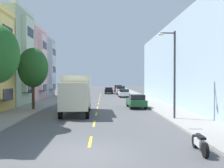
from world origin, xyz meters
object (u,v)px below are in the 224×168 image
(parked_sedan_white, at_px, (124,93))
(parked_pickup_burgundy, at_px, (118,89))
(parked_motorcycle, at_px, (200,143))
(parked_suv_teal, at_px, (77,91))
(street_lamp, at_px, (173,68))
(parked_pickup_silver, at_px, (121,90))
(street_tree_second, at_px, (33,68))
(parked_hatchback_forest, at_px, (136,101))
(delivery_box_truck, at_px, (77,92))
(moving_black_sedan, at_px, (109,90))
(parked_hatchback_champagne, at_px, (72,94))

(parked_sedan_white, xyz_separation_m, parked_pickup_burgundy, (0.11, 18.70, 0.08))
(parked_motorcycle, bearing_deg, parked_suv_teal, 103.85)
(street_lamp, distance_m, parked_pickup_silver, 33.81)
(street_tree_second, relative_size, parked_suv_teal, 1.27)
(parked_sedan_white, height_order, parked_hatchback_forest, parked_hatchback_forest)
(parked_suv_teal, distance_m, parked_motorcycle, 38.39)
(parked_sedan_white, relative_size, parked_hatchback_forest, 1.11)
(parked_suv_teal, distance_m, parked_hatchback_forest, 22.52)
(street_lamp, height_order, parked_motorcycle, street_lamp)
(parked_sedan_white, bearing_deg, parked_pickup_silver, 89.60)
(delivery_box_truck, distance_m, parked_sedan_white, 21.97)
(street_lamp, bearing_deg, parked_pickup_silver, 92.70)
(street_tree_second, bearing_deg, moving_black_sedan, 74.60)
(street_lamp, height_order, parked_hatchback_champagne, street_lamp)
(parked_hatchback_forest, bearing_deg, street_lamp, -78.08)
(delivery_box_truck, relative_size, parked_motorcycle, 3.80)
(moving_black_sedan, bearing_deg, street_lamp, -83.45)
(street_tree_second, relative_size, delivery_box_truck, 0.79)
(parked_sedan_white, bearing_deg, parked_pickup_burgundy, 89.68)
(parked_pickup_burgundy, relative_size, parked_motorcycle, 2.59)
(parked_motorcycle, bearing_deg, street_lamp, 81.89)
(street_lamp, relative_size, parked_hatchback_forest, 1.65)
(parked_pickup_burgundy, relative_size, moving_black_sedan, 1.18)
(parked_pickup_silver, bearing_deg, parked_hatchback_forest, -90.27)
(parked_sedan_white, bearing_deg, parked_hatchback_forest, -90.21)
(parked_hatchback_champagne, bearing_deg, street_tree_second, -98.13)
(parked_hatchback_champagne, height_order, moving_black_sedan, parked_hatchback_champagne)
(parked_hatchback_champagne, height_order, parked_motorcycle, parked_hatchback_champagne)
(street_lamp, distance_m, parked_pickup_burgundy, 44.05)
(parked_suv_teal, xyz_separation_m, parked_hatchback_champagne, (0.12, -8.00, -0.23))
(street_tree_second, relative_size, parked_pickup_burgundy, 1.15)
(parked_pickup_burgundy, height_order, parked_hatchback_champagne, parked_pickup_burgundy)
(street_lamp, height_order, parked_pickup_silver, street_lamp)
(street_lamp, xyz_separation_m, parked_hatchback_champagne, (-10.26, 20.88, -3.26))
(parked_suv_teal, relative_size, parked_motorcycle, 2.36)
(delivery_box_truck, xyz_separation_m, parked_pickup_silver, (6.17, 29.48, -1.12))
(street_tree_second, relative_size, parked_hatchback_forest, 1.52)
(street_lamp, distance_m, parked_motorcycle, 9.21)
(street_tree_second, distance_m, parked_motorcycle, 18.86)
(delivery_box_truck, bearing_deg, parked_motorcycle, -62.37)
(street_lamp, xyz_separation_m, parked_pickup_burgundy, (-1.54, 43.91, -3.18))
(parked_suv_teal, height_order, parked_pickup_burgundy, parked_suv_teal)
(parked_hatchback_forest, distance_m, parked_motorcycle, 16.50)
(street_tree_second, height_order, parked_pickup_silver, street_tree_second)
(parked_suv_teal, distance_m, parked_sedan_white, 9.48)
(parked_suv_teal, bearing_deg, moving_black_sedan, 49.15)
(delivery_box_truck, height_order, parked_pickup_burgundy, delivery_box_truck)
(parked_hatchback_champagne, xyz_separation_m, moving_black_sedan, (6.12, 15.21, -0.01))
(parked_suv_teal, relative_size, parked_sedan_white, 1.07)
(parked_sedan_white, distance_m, parked_pickup_burgundy, 18.70)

